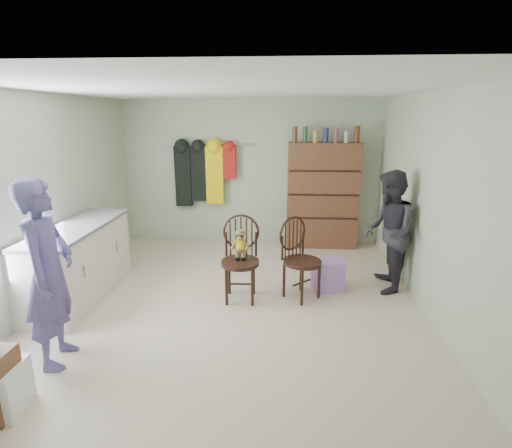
# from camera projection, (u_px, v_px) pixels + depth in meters

# --- Properties ---
(ground_plane) EXTENTS (5.00, 5.00, 0.00)m
(ground_plane) POSITION_uv_depth(u_px,v_px,m) (235.00, 302.00, 4.95)
(ground_plane) COLOR beige
(ground_plane) RESTS_ON ground
(room_walls) EXTENTS (5.00, 5.00, 5.00)m
(room_walls) POSITION_uv_depth(u_px,v_px,m) (238.00, 169.00, 5.04)
(room_walls) COLOR beige
(room_walls) RESTS_ON ground
(counter) EXTENTS (0.64, 1.86, 0.94)m
(counter) POSITION_uv_depth(u_px,v_px,m) (78.00, 262.00, 4.95)
(counter) COLOR silver
(counter) RESTS_ON ground
(chair_front) EXTENTS (0.48, 0.48, 1.06)m
(chair_front) POSITION_uv_depth(u_px,v_px,m) (240.00, 253.00, 4.91)
(chair_front) COLOR #391E14
(chair_front) RESTS_ON ground
(chair_far) EXTENTS (0.65, 0.65, 1.03)m
(chair_far) POSITION_uv_depth(u_px,v_px,m) (299.00, 255.00, 4.96)
(chair_far) COLOR #391E14
(chair_far) RESTS_ON ground
(striped_bag) EXTENTS (0.44, 0.37, 0.41)m
(striped_bag) POSITION_uv_depth(u_px,v_px,m) (328.00, 275.00, 5.24)
(striped_bag) COLOR pink
(striped_bag) RESTS_ON ground
(person_left) EXTENTS (0.51, 0.69, 1.73)m
(person_left) POSITION_uv_depth(u_px,v_px,m) (49.00, 274.00, 3.56)
(person_left) COLOR #574B8A
(person_left) RESTS_ON ground
(person_right) EXTENTS (0.68, 0.83, 1.58)m
(person_right) POSITION_uv_depth(u_px,v_px,m) (388.00, 232.00, 5.11)
(person_right) COLOR #2D2B33
(person_right) RESTS_ON ground
(dresser) EXTENTS (1.20, 0.39, 2.07)m
(dresser) POSITION_uv_depth(u_px,v_px,m) (322.00, 195.00, 6.84)
(dresser) COLOR brown
(dresser) RESTS_ON ground
(coat_rack) EXTENTS (1.42, 0.12, 1.09)m
(coat_rack) POSITION_uv_depth(u_px,v_px,m) (203.00, 174.00, 6.96)
(coat_rack) COLOR #99999E
(coat_rack) RESTS_ON ground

